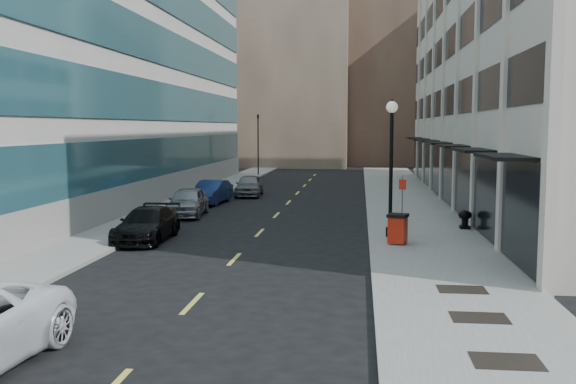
% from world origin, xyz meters
% --- Properties ---
extents(ground, '(160.00, 160.00, 0.00)m').
position_xyz_m(ground, '(0.00, 0.00, 0.00)').
color(ground, black).
rests_on(ground, ground).
extents(sidewalk_right, '(5.00, 80.00, 0.15)m').
position_xyz_m(sidewalk_right, '(7.50, 20.00, 0.07)').
color(sidewalk_right, gray).
rests_on(sidewalk_right, ground).
extents(sidewalk_left, '(3.00, 80.00, 0.15)m').
position_xyz_m(sidewalk_left, '(-6.50, 20.00, 0.07)').
color(sidewalk_left, gray).
rests_on(sidewalk_left, ground).
extents(building_right, '(15.30, 46.50, 18.25)m').
position_xyz_m(building_right, '(16.94, 26.99, 8.99)').
color(building_right, beige).
rests_on(building_right, ground).
extents(building_left, '(16.14, 46.00, 20.00)m').
position_xyz_m(building_left, '(-15.95, 27.00, 9.99)').
color(building_left, beige).
rests_on(building_left, ground).
extents(skyline_tan_near, '(14.00, 18.00, 28.00)m').
position_xyz_m(skyline_tan_near, '(-4.00, 68.00, 14.00)').
color(skyline_tan_near, '#9A7F65').
rests_on(skyline_tan_near, ground).
extents(skyline_brown, '(12.00, 16.00, 34.00)m').
position_xyz_m(skyline_brown, '(8.00, 72.00, 17.00)').
color(skyline_brown, brown).
rests_on(skyline_brown, ground).
extents(skyline_tan_far, '(12.00, 14.00, 22.00)m').
position_xyz_m(skyline_tan_far, '(-14.00, 78.00, 11.00)').
color(skyline_tan_far, '#9A7F65').
rests_on(skyline_tan_far, ground).
extents(skyline_stone, '(10.00, 14.00, 20.00)m').
position_xyz_m(skyline_stone, '(18.00, 66.00, 10.00)').
color(skyline_stone, beige).
rests_on(skyline_stone, ground).
extents(grate_near, '(1.40, 1.00, 0.01)m').
position_xyz_m(grate_near, '(7.60, -2.00, 0.15)').
color(grate_near, black).
rests_on(grate_near, sidewalk_right).
extents(grate_mid, '(1.40, 1.00, 0.01)m').
position_xyz_m(grate_mid, '(7.60, 1.00, 0.15)').
color(grate_mid, black).
rests_on(grate_mid, sidewalk_right).
extents(grate_far, '(1.40, 1.00, 0.01)m').
position_xyz_m(grate_far, '(7.60, 3.80, 0.15)').
color(grate_far, black).
rests_on(grate_far, sidewalk_right).
extents(road_centerline, '(0.15, 68.20, 0.01)m').
position_xyz_m(road_centerline, '(0.00, 17.00, 0.01)').
color(road_centerline, '#D8CC4C').
rests_on(road_centerline, ground).
extents(traffic_signal, '(0.66, 0.66, 6.98)m').
position_xyz_m(traffic_signal, '(-5.50, 48.00, 5.72)').
color(traffic_signal, black).
rests_on(traffic_signal, ground).
extents(car_black_pickup, '(2.09, 4.95, 1.43)m').
position_xyz_m(car_black_pickup, '(-4.49, 11.39, 0.71)').
color(car_black_pickup, black).
rests_on(car_black_pickup, ground).
extents(car_silver_sedan, '(2.24, 4.77, 1.58)m').
position_xyz_m(car_silver_sedan, '(-4.80, 19.12, 0.79)').
color(car_silver_sedan, gray).
rests_on(car_silver_sedan, ground).
extents(car_blue_sedan, '(2.01, 4.66, 1.49)m').
position_xyz_m(car_blue_sedan, '(-4.80, 24.73, 0.75)').
color(car_blue_sedan, navy).
rests_on(car_blue_sedan, ground).
extents(car_grey_sedan, '(2.09, 4.56, 1.51)m').
position_xyz_m(car_grey_sedan, '(-3.20, 29.57, 0.76)').
color(car_grey_sedan, slate).
rests_on(car_grey_sedan, ground).
extents(trash_bin, '(0.95, 0.95, 1.23)m').
position_xyz_m(trash_bin, '(6.14, 11.02, 0.81)').
color(trash_bin, '#B31E0B').
rests_on(trash_bin, sidewalk_right).
extents(lamppost, '(0.50, 0.50, 5.96)m').
position_xyz_m(lamppost, '(5.92, 12.79, 3.65)').
color(lamppost, black).
rests_on(lamppost, sidewalk_right).
extents(sign_post, '(0.30, 0.16, 2.69)m').
position_xyz_m(sign_post, '(6.40, 12.48, 1.86)').
color(sign_post, slate).
rests_on(sign_post, sidewalk_right).
extents(urn_planter, '(0.62, 0.62, 0.86)m').
position_xyz_m(urn_planter, '(9.49, 15.37, 0.67)').
color(urn_planter, black).
rests_on(urn_planter, sidewalk_right).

